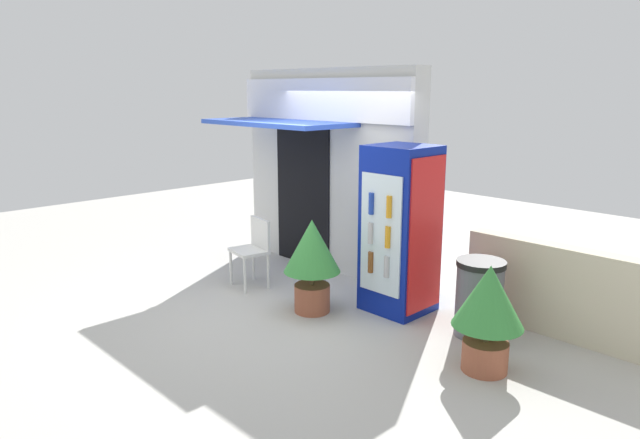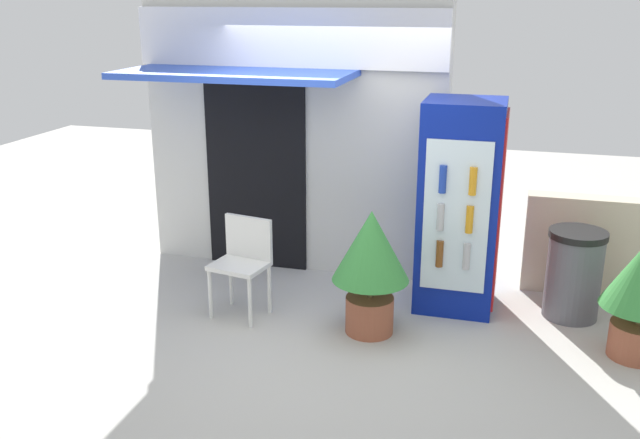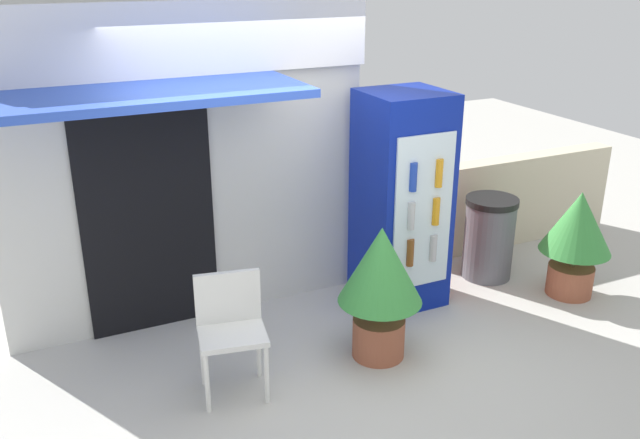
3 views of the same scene
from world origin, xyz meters
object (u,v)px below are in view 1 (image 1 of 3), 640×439
object	(u,v)px
drink_cooler	(400,230)
potted_plant_curbside	(488,307)
potted_plant_near_shop	(312,255)
trash_bin	(479,298)
plastic_chair	(254,246)

from	to	relation	value
drink_cooler	potted_plant_curbside	world-z (taller)	drink_cooler
potted_plant_near_shop	trash_bin	bearing A→B (deg)	25.30
potted_plant_curbside	trash_bin	bearing A→B (deg)	125.39
plastic_chair	potted_plant_near_shop	world-z (taller)	potted_plant_near_shop
potted_plant_curbside	plastic_chair	bearing A→B (deg)	-178.73
plastic_chair	potted_plant_curbside	size ratio (longest dim) A/B	0.88
potted_plant_near_shop	potted_plant_curbside	world-z (taller)	potted_plant_near_shop
drink_cooler	trash_bin	size ratio (longest dim) A/B	2.36
drink_cooler	potted_plant_near_shop	world-z (taller)	drink_cooler
potted_plant_near_shop	trash_bin	size ratio (longest dim) A/B	1.34
trash_bin	drink_cooler	bearing A→B (deg)	-178.44
plastic_chair	trash_bin	distance (m)	2.95
potted_plant_near_shop	potted_plant_curbside	size ratio (longest dim) A/B	1.08
drink_cooler	potted_plant_near_shop	size ratio (longest dim) A/B	1.76
plastic_chair	trash_bin	size ratio (longest dim) A/B	1.09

